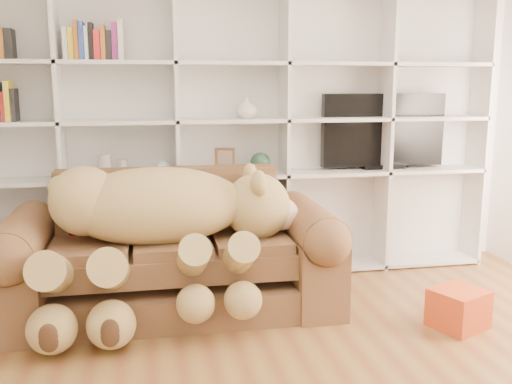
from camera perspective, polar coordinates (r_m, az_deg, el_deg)
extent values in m
cube|color=white|center=(4.83, -2.84, 7.90)|extent=(5.00, 0.02, 2.70)
cube|color=silver|center=(4.81, -2.76, 6.10)|extent=(4.40, 0.03, 2.40)
cube|color=silver|center=(4.64, -18.88, 5.36)|extent=(0.03, 0.35, 2.40)
cube|color=silver|center=(4.60, -7.93, 5.80)|extent=(0.03, 0.35, 2.40)
cube|color=silver|center=(4.73, 2.83, 6.02)|extent=(0.03, 0.35, 2.40)
cube|color=silver|center=(5.02, 12.70, 6.04)|extent=(0.03, 0.35, 2.40)
cube|color=silver|center=(5.43, 21.29, 5.92)|extent=(0.03, 0.35, 2.40)
cube|color=silver|center=(4.89, -2.36, -7.86)|extent=(4.40, 0.35, 0.03)
cube|color=silver|center=(4.69, -2.44, 1.67)|extent=(4.40, 0.35, 0.03)
cube|color=silver|center=(4.64, -2.48, 7.17)|extent=(4.40, 0.35, 0.03)
cube|color=silver|center=(4.63, -2.53, 12.73)|extent=(4.40, 0.35, 0.03)
cube|color=brown|center=(4.16, -8.28, -10.13)|extent=(2.20, 0.89, 0.23)
cube|color=brown|center=(4.03, -8.40, -5.63)|extent=(1.64, 0.73, 0.31)
cube|color=brown|center=(4.38, -8.74, -1.35)|extent=(1.64, 0.21, 0.58)
cube|color=brown|center=(4.18, -22.10, -8.21)|extent=(0.34, 1.00, 0.58)
cube|color=brown|center=(4.26, 5.13, -7.11)|extent=(0.34, 1.00, 0.58)
cylinder|color=brown|center=(4.10, -22.38, -4.39)|extent=(0.34, 0.94, 0.34)
cylinder|color=brown|center=(4.18, 5.19, -3.34)|extent=(0.34, 0.94, 0.34)
ellipsoid|color=tan|center=(3.92, -9.94, -1.37)|extent=(1.23, 0.59, 0.53)
sphere|color=tan|center=(3.93, -16.76, -0.85)|extent=(0.47, 0.47, 0.47)
sphere|color=tan|center=(4.00, 0.12, -1.43)|extent=(0.47, 0.47, 0.47)
sphere|color=beige|center=(4.05, 2.62, -2.20)|extent=(0.23, 0.23, 0.23)
sphere|color=#3F2716|center=(4.07, 3.85, -2.29)|extent=(0.07, 0.07, 0.07)
ellipsoid|color=tan|center=(3.80, 0.28, 0.85)|extent=(0.11, 0.18, 0.18)
ellipsoid|color=tan|center=(4.12, -0.61, 1.62)|extent=(0.11, 0.18, 0.18)
sphere|color=tan|center=(3.93, -18.98, 0.43)|extent=(0.16, 0.16, 0.16)
cylinder|color=tan|center=(3.67, -6.36, -6.71)|extent=(0.20, 0.56, 0.41)
cylinder|color=tan|center=(3.71, -1.77, -6.49)|extent=(0.20, 0.56, 0.41)
cylinder|color=tan|center=(3.72, -19.56, -7.74)|extent=(0.23, 0.65, 0.48)
cylinder|color=tan|center=(3.69, -14.31, -7.63)|extent=(0.23, 0.65, 0.48)
sphere|color=tan|center=(3.58, -6.04, -11.12)|extent=(0.24, 0.24, 0.24)
sphere|color=tan|center=(3.62, -1.28, -10.84)|extent=(0.24, 0.24, 0.24)
sphere|color=tan|center=(3.65, -19.69, -12.72)|extent=(0.30, 0.30, 0.30)
sphere|color=tan|center=(3.61, -14.26, -12.66)|extent=(0.30, 0.30, 0.30)
cube|color=#4E0F0D|center=(4.21, -15.47, -2.16)|extent=(0.41, 0.29, 0.39)
cube|color=#D1471B|center=(4.08, 19.58, -10.92)|extent=(0.42, 0.40, 0.26)
cube|color=black|center=(5.07, 12.59, 6.07)|extent=(1.09, 0.08, 0.62)
cube|color=black|center=(5.10, 12.45, 2.57)|extent=(0.36, 0.18, 0.04)
cube|color=brown|center=(4.66, -3.14, 3.18)|extent=(0.16, 0.07, 0.20)
sphere|color=#295036|center=(4.72, 0.43, 2.96)|extent=(0.17, 0.17, 0.17)
cylinder|color=beige|center=(4.64, -14.89, 2.54)|extent=(0.10, 0.10, 0.18)
cylinder|color=beige|center=(4.63, -13.22, 2.32)|extent=(0.08, 0.08, 0.14)
sphere|color=white|center=(4.63, -9.21, 2.41)|extent=(0.12, 0.12, 0.12)
imported|color=silver|center=(4.66, -0.92, 8.41)|extent=(0.18, 0.18, 0.17)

